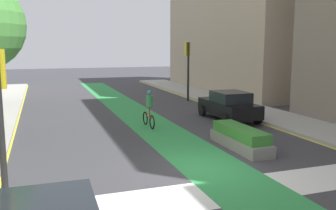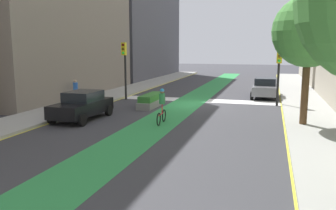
% 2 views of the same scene
% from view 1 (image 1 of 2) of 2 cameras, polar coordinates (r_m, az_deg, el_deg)
% --- Properties ---
extents(ground_plane, '(120.00, 120.00, 0.00)m').
position_cam_1_polar(ground_plane, '(12.17, 4.67, -9.85)').
color(ground_plane, '#38383D').
extents(bike_lane_paint, '(2.40, 60.00, 0.01)m').
position_cam_1_polar(bike_lane_paint, '(12.39, 7.01, -9.52)').
color(bike_lane_paint, '#2D8C47').
rests_on(bike_lane_paint, ground_plane).
extents(crosswalk_band, '(12.00, 1.80, 0.01)m').
position_cam_1_polar(crosswalk_band, '(10.49, 9.21, -13.09)').
color(crosswalk_band, silver).
rests_on(crosswalk_band, ground_plane).
extents(traffic_signal_far_right, '(0.35, 0.52, 4.26)m').
position_cam_1_polar(traffic_signal_far_right, '(27.05, 3.07, 7.01)').
color(traffic_signal_far_right, black).
rests_on(traffic_signal_far_right, ground_plane).
extents(car_black_right_far, '(2.09, 4.23, 1.57)m').
position_cam_1_polar(car_black_right_far, '(20.05, 9.45, -0.07)').
color(car_black_right_far, black).
rests_on(car_black_right_far, ground_plane).
extents(cyclist_in_lane, '(0.32, 1.73, 1.86)m').
position_cam_1_polar(cyclist_in_lane, '(18.03, -2.97, -0.43)').
color(cyclist_in_lane, black).
rests_on(cyclist_in_lane, ground_plane).
extents(median_planter, '(0.95, 3.39, 0.85)m').
position_cam_1_polar(median_planter, '(14.64, 11.14, -5.09)').
color(median_planter, slate).
rests_on(median_planter, ground_plane).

